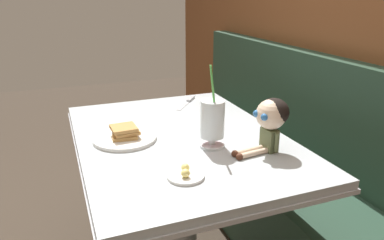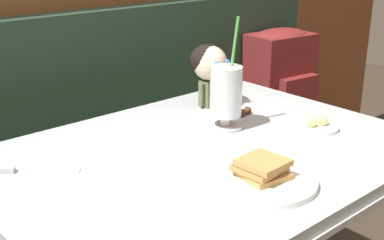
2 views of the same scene
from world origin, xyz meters
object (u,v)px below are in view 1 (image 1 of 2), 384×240
at_px(toast_plate, 125,136).
at_px(milkshake_glass, 212,121).
at_px(butter_saucer, 186,174).
at_px(butter_knife, 189,101).
at_px(seated_doll, 271,117).

bearing_deg(toast_plate, milkshake_glass, 58.36).
bearing_deg(butter_saucer, butter_knife, 158.74).
bearing_deg(butter_knife, milkshake_glass, -11.97).
bearing_deg(butter_knife, seated_doll, 4.88).
distance_m(toast_plate, seated_doll, 0.57).
bearing_deg(milkshake_glass, butter_saucer, -42.74).
xyz_separation_m(milkshake_glass, seated_doll, (0.11, 0.18, 0.03)).
bearing_deg(toast_plate, butter_knife, 133.40).
relative_size(milkshake_glass, butter_saucer, 2.63).
bearing_deg(butter_saucer, toast_plate, -162.32).
xyz_separation_m(milkshake_glass, butter_knife, (-0.58, 0.12, -0.10)).
bearing_deg(milkshake_glass, toast_plate, -121.64).
bearing_deg(seated_doll, milkshake_glass, -120.81).
height_order(toast_plate, seated_doll, seated_doll).
height_order(toast_plate, milkshake_glass, milkshake_glass).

